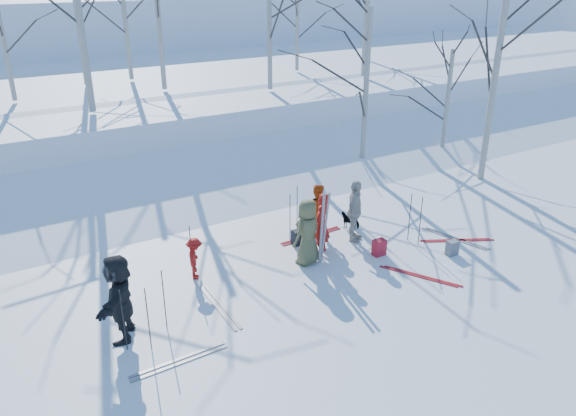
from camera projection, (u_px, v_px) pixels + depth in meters
ground at (321, 281)px, 13.05m from camera, size 120.00×120.00×0.00m
snow_ramp at (203, 183)px, 18.50m from camera, size 70.00×9.49×4.12m
snow_plateau at (117, 100)px, 26.04m from camera, size 70.00×18.00×2.20m
far_hill at (40, 34)px, 42.19m from camera, size 90.00×30.00×6.00m
skier_olive_center at (307, 232)px, 13.53m from camera, size 0.94×0.75×1.67m
skier_red_north at (321, 224)px, 13.98m from camera, size 0.71×0.68×1.64m
skier_redor_behind at (317, 210)px, 14.97m from camera, size 0.91×0.87×1.48m
skier_red_seated at (195, 258)px, 12.99m from camera, size 0.62×0.76×1.02m
skier_cream_east at (355, 211)px, 14.68m from camera, size 1.00×0.97×1.68m
skier_grey_west at (119, 297)px, 10.75m from camera, size 1.23×1.73×1.80m
dog at (350, 220)px, 15.61m from camera, size 0.54×0.57×0.46m
upright_ski_left at (322, 229)px, 13.43m from camera, size 0.08×0.16×1.90m
upright_ski_right at (325, 228)px, 13.47m from camera, size 0.14×0.23×1.89m
ski_pair_a at (455, 238)px, 15.07m from camera, size 1.16×2.00×0.02m
ski_pair_b at (420, 276)px, 13.24m from camera, size 1.80×2.07×0.02m
ski_pair_c at (220, 307)px, 12.04m from camera, size 0.28×1.91×0.02m
ski_pair_d at (179, 361)px, 10.39m from camera, size 0.31×1.91×0.02m
ski_pair_e at (311, 236)px, 15.22m from camera, size 0.40×1.92×0.02m
ski_pair_f at (457, 240)px, 14.97m from camera, size 1.75×2.06×0.02m
ski_pole_a at (297, 209)px, 15.24m from camera, size 0.02×0.02×1.34m
ski_pole_b at (410, 217)px, 14.74m from camera, size 0.02×0.02×1.34m
ski_pole_c at (290, 218)px, 14.69m from camera, size 0.02×0.02×1.34m
ski_pole_d at (148, 318)px, 10.53m from camera, size 0.02×0.02×1.34m
ski_pole_e at (191, 252)px, 12.94m from camera, size 0.02×0.02×1.34m
ski_pole_f at (420, 221)px, 14.51m from camera, size 0.02×0.02×1.34m
ski_pole_g at (123, 320)px, 10.47m from camera, size 0.02×0.02×1.34m
ski_pole_h at (164, 299)px, 11.13m from camera, size 0.02×0.02×1.34m
backpack_red at (379, 247)px, 14.16m from camera, size 0.32×0.22×0.42m
backpack_grey at (452, 248)px, 14.18m from camera, size 0.30×0.20×0.38m
backpack_dark at (299, 237)px, 14.71m from camera, size 0.34×0.24×0.40m
birch_plateau_a at (2, 33)px, 19.64m from camera, size 3.94×3.94×4.78m
birch_plateau_c at (366, 6)px, 29.21m from camera, size 4.26×4.26×5.23m
birch_plateau_d at (297, 25)px, 25.75m from camera, size 3.43×3.43×4.05m
birch_plateau_f at (76, 8)px, 22.14m from camera, size 4.83×4.83×6.04m
birch_plateau_i at (158, 11)px, 21.33m from camera, size 4.74×4.74×5.91m
birch_plateau_j at (269, 19)px, 21.43m from camera, size 4.35×4.35×5.36m
birch_plateau_k at (124, 13)px, 23.36m from camera, size 4.41×4.41×5.45m
birch_edge_b at (496, 73)px, 17.90m from camera, size 5.64×5.64×7.20m
birch_edge_c at (447, 105)px, 20.82m from camera, size 3.41×3.41×4.01m
birch_edge_e at (366, 93)px, 19.06m from camera, size 4.49×4.49×5.55m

